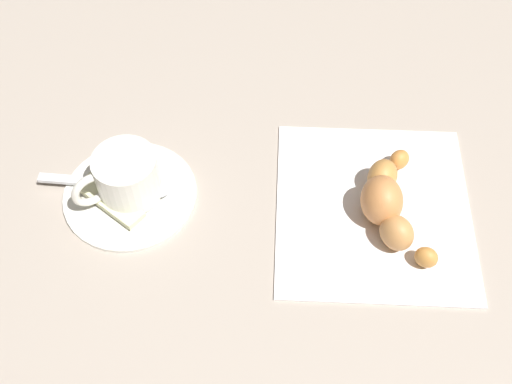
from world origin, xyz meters
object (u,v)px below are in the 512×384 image
saucer (135,191)px  sugar_packet (115,201)px  napkin (378,209)px  croissant (393,202)px  teaspoon (132,184)px  espresso_cup (131,174)px

saucer → sugar_packet: size_ratio=1.73×
saucer → napkin: 0.22m
saucer → napkin: (-0.22, 0.01, -0.00)m
croissant → napkin: bearing=-38.5°
saucer → croissant: (-0.23, 0.02, 0.02)m
teaspoon → espresso_cup: bearing=132.1°
sugar_packet → napkin: sugar_packet is taller
teaspoon → napkin: (-0.23, 0.01, -0.01)m
saucer → teaspoon: (0.00, -0.00, 0.01)m
sugar_packet → napkin: size_ratio=0.37×
sugar_packet → napkin: 0.24m
saucer → croissant: 0.23m
napkin → teaspoon: bearing=-2.8°
espresso_cup → teaspoon: 0.02m
espresso_cup → teaspoon: espresso_cup is taller
saucer → sugar_packet: 0.02m
espresso_cup → croissant: size_ratio=0.58×
teaspoon → croissant: size_ratio=0.97×
sugar_packet → croissant: croissant is taller
saucer → sugar_packet: bearing=48.4°
sugar_packet → teaspoon: bearing=94.2°
napkin → croissant: bearing=141.5°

